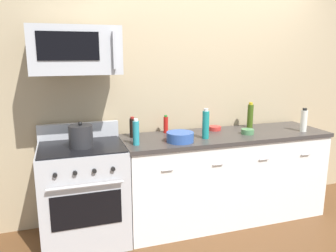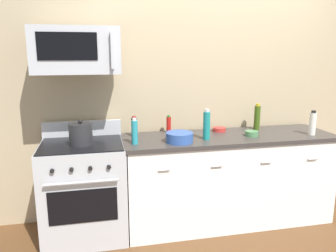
% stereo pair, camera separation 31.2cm
% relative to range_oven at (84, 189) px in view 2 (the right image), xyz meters
% --- Properties ---
extents(ground_plane, '(6.27, 6.27, 0.00)m').
position_rel_range_oven_xyz_m(ground_plane, '(1.44, -0.00, -0.47)').
color(ground_plane, brown).
extents(back_wall, '(5.23, 0.10, 2.70)m').
position_rel_range_oven_xyz_m(back_wall, '(1.44, 0.41, 0.88)').
color(back_wall, tan).
rests_on(back_wall, ground_plane).
extents(counter_unit, '(2.14, 0.66, 0.92)m').
position_rel_range_oven_xyz_m(counter_unit, '(1.44, -0.00, -0.01)').
color(counter_unit, white).
rests_on(counter_unit, ground_plane).
extents(range_oven, '(0.76, 0.69, 1.07)m').
position_rel_range_oven_xyz_m(range_oven, '(0.00, 0.00, 0.00)').
color(range_oven, '#B7BABF').
rests_on(range_oven, ground_plane).
extents(microwave, '(0.74, 0.44, 0.40)m').
position_rel_range_oven_xyz_m(microwave, '(0.00, 0.04, 1.28)').
color(microwave, '#B7BABF').
extents(bottle_olive_oil, '(0.06, 0.06, 0.28)m').
position_rel_range_oven_xyz_m(bottle_olive_oil, '(1.83, 0.18, 0.58)').
color(bottle_olive_oil, '#385114').
rests_on(bottle_olive_oil, countertop_slab).
extents(bottle_dish_soap, '(0.06, 0.06, 0.24)m').
position_rel_range_oven_xyz_m(bottle_dish_soap, '(0.47, -0.13, 0.56)').
color(bottle_dish_soap, teal).
rests_on(bottle_dish_soap, countertop_slab).
extents(bottle_soy_sauce_dark, '(0.06, 0.06, 0.20)m').
position_rel_range_oven_xyz_m(bottle_soy_sauce_dark, '(0.50, 0.16, 0.55)').
color(bottle_soy_sauce_dark, black).
rests_on(bottle_soy_sauce_dark, countertop_slab).
extents(bottle_hot_sauce_red, '(0.05, 0.05, 0.18)m').
position_rel_range_oven_xyz_m(bottle_hot_sauce_red, '(0.87, 0.23, 0.54)').
color(bottle_hot_sauce_red, '#B21914').
rests_on(bottle_hot_sauce_red, countertop_slab).
extents(bottle_sparkling_teal, '(0.07, 0.07, 0.29)m').
position_rel_range_oven_xyz_m(bottle_sparkling_teal, '(1.16, -0.11, 0.59)').
color(bottle_sparkling_teal, '#197F7A').
rests_on(bottle_sparkling_teal, countertop_slab).
extents(bottle_vinegar_white, '(0.07, 0.07, 0.25)m').
position_rel_range_oven_xyz_m(bottle_vinegar_white, '(2.26, -0.16, 0.57)').
color(bottle_vinegar_white, silver).
rests_on(bottle_vinegar_white, countertop_slab).
extents(bowl_blue_mixing, '(0.25, 0.25, 0.09)m').
position_rel_range_oven_xyz_m(bowl_blue_mixing, '(0.89, -0.14, 0.50)').
color(bowl_blue_mixing, '#2D519E').
rests_on(bowl_blue_mixing, countertop_slab).
extents(bowl_red_small, '(0.14, 0.14, 0.04)m').
position_rel_range_oven_xyz_m(bowl_red_small, '(1.40, 0.19, 0.47)').
color(bowl_red_small, '#B72D28').
rests_on(bowl_red_small, countertop_slab).
extents(bowl_green_glaze, '(0.13, 0.13, 0.05)m').
position_rel_range_oven_xyz_m(bowl_green_glaze, '(1.64, -0.08, 0.48)').
color(bowl_green_glaze, '#477A4C').
rests_on(bowl_green_glaze, countertop_slab).
extents(stockpot, '(0.21, 0.21, 0.23)m').
position_rel_range_oven_xyz_m(stockpot, '(0.00, -0.05, 0.55)').
color(stockpot, '#262628').
rests_on(stockpot, range_oven).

